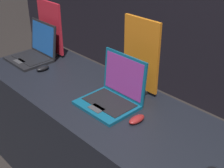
{
  "coord_description": "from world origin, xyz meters",
  "views": [
    {
      "loc": [
        1.19,
        -0.79,
        1.95
      ],
      "look_at": [
        -0.0,
        0.35,
        1.06
      ],
      "focal_mm": 50.0,
      "sensor_mm": 36.0,
      "label": 1
    }
  ],
  "objects_px": {
    "promo_stand_front": "(51,29)",
    "laptop_middle": "(114,93)",
    "laptop_front": "(34,51)",
    "promo_stand_middle": "(141,58)",
    "mouse_middle": "(137,119)",
    "mouse_front": "(43,68)"
  },
  "relations": [
    {
      "from": "promo_stand_front",
      "to": "laptop_middle",
      "type": "bearing_deg",
      "value": -10.94
    },
    {
      "from": "laptop_front",
      "to": "laptop_middle",
      "type": "xyz_separation_m",
      "value": [
        0.94,
        -0.01,
        0.0
      ]
    },
    {
      "from": "laptop_front",
      "to": "promo_stand_middle",
      "type": "relative_size",
      "value": 0.68
    },
    {
      "from": "promo_stand_front",
      "to": "promo_stand_middle",
      "type": "xyz_separation_m",
      "value": [
        0.94,
        0.06,
        0.03
      ]
    },
    {
      "from": "laptop_front",
      "to": "mouse_middle",
      "type": "xyz_separation_m",
      "value": [
        1.18,
        -0.06,
        -0.05
      ]
    },
    {
      "from": "laptop_middle",
      "to": "mouse_middle",
      "type": "height_order",
      "value": "laptop_middle"
    },
    {
      "from": "laptop_front",
      "to": "mouse_front",
      "type": "xyz_separation_m",
      "value": [
        0.23,
        -0.07,
        -0.05
      ]
    },
    {
      "from": "mouse_front",
      "to": "mouse_middle",
      "type": "relative_size",
      "value": 0.93
    },
    {
      "from": "mouse_front",
      "to": "mouse_middle",
      "type": "xyz_separation_m",
      "value": [
        0.95,
        0.02,
        -0.0
      ]
    },
    {
      "from": "laptop_middle",
      "to": "laptop_front",
      "type": "bearing_deg",
      "value": 179.37
    },
    {
      "from": "laptop_front",
      "to": "mouse_middle",
      "type": "distance_m",
      "value": 1.18
    },
    {
      "from": "mouse_front",
      "to": "promo_stand_front",
      "type": "bearing_deg",
      "value": 133.16
    },
    {
      "from": "laptop_front",
      "to": "mouse_middle",
      "type": "height_order",
      "value": "laptop_front"
    },
    {
      "from": "promo_stand_front",
      "to": "promo_stand_middle",
      "type": "relative_size",
      "value": 0.9
    },
    {
      "from": "laptop_front",
      "to": "mouse_middle",
      "type": "bearing_deg",
      "value": -2.78
    },
    {
      "from": "mouse_front",
      "to": "promo_stand_middle",
      "type": "bearing_deg",
      "value": 23.34
    },
    {
      "from": "mouse_front",
      "to": "promo_stand_middle",
      "type": "height_order",
      "value": "promo_stand_middle"
    },
    {
      "from": "mouse_middle",
      "to": "mouse_front",
      "type": "bearing_deg",
      "value": -178.95
    },
    {
      "from": "laptop_front",
      "to": "laptop_middle",
      "type": "relative_size",
      "value": 0.98
    },
    {
      "from": "laptop_middle",
      "to": "mouse_middle",
      "type": "xyz_separation_m",
      "value": [
        0.24,
        -0.05,
        -0.05
      ]
    },
    {
      "from": "laptop_middle",
      "to": "promo_stand_front",
      "type": "bearing_deg",
      "value": 169.06
    },
    {
      "from": "promo_stand_front",
      "to": "promo_stand_middle",
      "type": "height_order",
      "value": "promo_stand_middle"
    }
  ]
}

